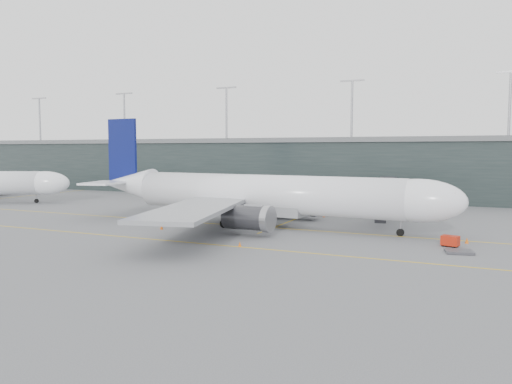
% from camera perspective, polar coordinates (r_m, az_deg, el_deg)
% --- Properties ---
extents(ground, '(320.00, 320.00, 0.00)m').
position_cam_1_polar(ground, '(83.94, -0.20, -3.51)').
color(ground, '#525357').
rests_on(ground, ground).
extents(taxiline_a, '(160.00, 0.25, 0.02)m').
position_cam_1_polar(taxiline_a, '(80.35, -1.38, -3.88)').
color(taxiline_a, gold).
rests_on(taxiline_a, ground).
extents(taxiline_b, '(160.00, 0.25, 0.02)m').
position_cam_1_polar(taxiline_b, '(66.46, -7.33, -5.77)').
color(taxiline_b, gold).
rests_on(taxiline_b, ground).
extents(taxiline_lead_main, '(0.25, 60.00, 0.02)m').
position_cam_1_polar(taxiline_lead_main, '(100.80, 7.07, -2.13)').
color(taxiline_lead_main, gold).
rests_on(taxiline_lead_main, ground).
extents(taxiline_lead_adj, '(0.25, 60.00, 0.02)m').
position_cam_1_polar(taxiline_lead_adj, '(145.63, -24.63, -0.39)').
color(taxiline_lead_adj, gold).
rests_on(taxiline_lead_adj, ground).
extents(terminal, '(240.00, 36.00, 29.00)m').
position_cam_1_polar(terminal, '(138.09, 9.72, 2.89)').
color(terminal, black).
rests_on(terminal, ground).
extents(main_aircraft, '(63.80, 59.92, 17.90)m').
position_cam_1_polar(main_aircraft, '(80.10, 0.63, -0.29)').
color(main_aircraft, white).
rests_on(main_aircraft, ground).
extents(jet_bridge, '(7.90, 44.21, 6.09)m').
position_cam_1_polar(jet_bridge, '(99.38, 14.96, 0.28)').
color(jet_bridge, '#2D2E33').
rests_on(jet_bridge, ground).
extents(gse_cart, '(2.34, 1.82, 1.41)m').
position_cam_1_polar(gse_cart, '(67.72, 21.32, -5.20)').
color(gse_cart, '#AE1F0C').
rests_on(gse_cart, ground).
extents(baggage_dolly, '(3.55, 3.07, 0.31)m').
position_cam_1_polar(baggage_dolly, '(64.09, 22.19, -6.33)').
color(baggage_dolly, '#3A393F').
rests_on(baggage_dolly, ground).
extents(uld_a, '(2.64, 2.36, 2.00)m').
position_cam_1_polar(uld_a, '(94.47, -1.42, -1.93)').
color(uld_a, '#323236').
rests_on(uld_a, ground).
extents(uld_b, '(1.83, 1.48, 1.62)m').
position_cam_1_polar(uld_b, '(96.05, 0.74, -1.93)').
color(uld_b, '#323236').
rests_on(uld_b, ground).
extents(uld_c, '(2.15, 1.95, 1.60)m').
position_cam_1_polar(uld_c, '(94.40, 2.05, -2.06)').
color(uld_c, '#323236').
rests_on(uld_c, ground).
extents(cone_nose, '(0.49, 0.49, 0.78)m').
position_cam_1_polar(cone_nose, '(70.94, 22.96, -5.13)').
color(cone_nose, orange).
rests_on(cone_nose, ground).
extents(cone_wing_stbd, '(0.40, 0.40, 0.64)m').
position_cam_1_polar(cone_wing_stbd, '(63.37, -1.86, -5.96)').
color(cone_wing_stbd, '#E55F0C').
rests_on(cone_wing_stbd, ground).
extents(cone_wing_port, '(0.48, 0.48, 0.77)m').
position_cam_1_polar(cone_wing_port, '(91.26, 7.77, -2.63)').
color(cone_wing_port, '#E3560C').
rests_on(cone_wing_port, ground).
extents(cone_tail, '(0.49, 0.49, 0.78)m').
position_cam_1_polar(cone_tail, '(78.04, -10.75, -3.94)').
color(cone_tail, '#CC4F0B').
rests_on(cone_tail, ground).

